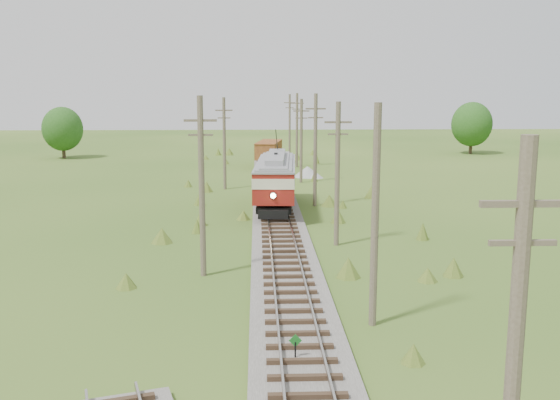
{
  "coord_description": "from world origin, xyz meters",
  "views": [
    {
      "loc": [
        -1.47,
        -18.5,
        9.25
      ],
      "look_at": [
        0.0,
        20.88,
        2.29
      ],
      "focal_mm": 40.0,
      "sensor_mm": 36.0,
      "label": 1
    }
  ],
  "objects_px": {
    "gondola": "(269,151)",
    "switch_marker": "(295,347)",
    "gravel_pile": "(309,172)",
    "streetcar": "(276,176)"
  },
  "relations": [
    {
      "from": "gondola",
      "to": "gravel_pile",
      "type": "bearing_deg",
      "value": -57.95
    },
    {
      "from": "streetcar",
      "to": "switch_marker",
      "type": "bearing_deg",
      "value": -86.88
    },
    {
      "from": "streetcar",
      "to": "gondola",
      "type": "relative_size",
      "value": 1.62
    },
    {
      "from": "switch_marker",
      "to": "gravel_pile",
      "type": "bearing_deg",
      "value": 84.7
    },
    {
      "from": "gondola",
      "to": "gravel_pile",
      "type": "height_order",
      "value": "gondola"
    },
    {
      "from": "gondola",
      "to": "switch_marker",
      "type": "bearing_deg",
      "value": -81.23
    },
    {
      "from": "gravel_pile",
      "to": "streetcar",
      "type": "bearing_deg",
      "value": -102.37
    },
    {
      "from": "switch_marker",
      "to": "streetcar",
      "type": "height_order",
      "value": "streetcar"
    },
    {
      "from": "streetcar",
      "to": "gravel_pile",
      "type": "height_order",
      "value": "streetcar"
    },
    {
      "from": "switch_marker",
      "to": "gondola",
      "type": "bearing_deg",
      "value": 89.8
    }
  ]
}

